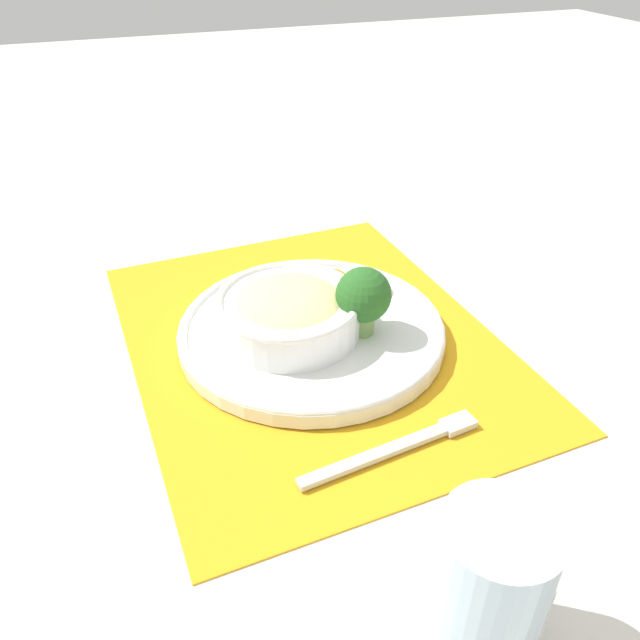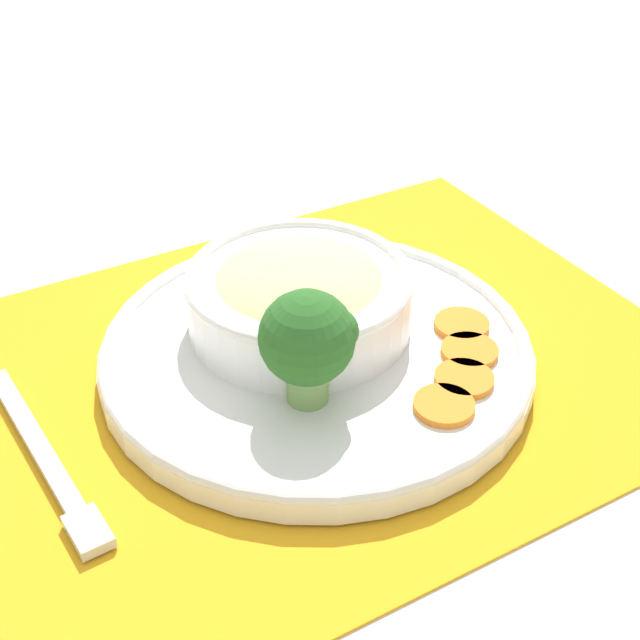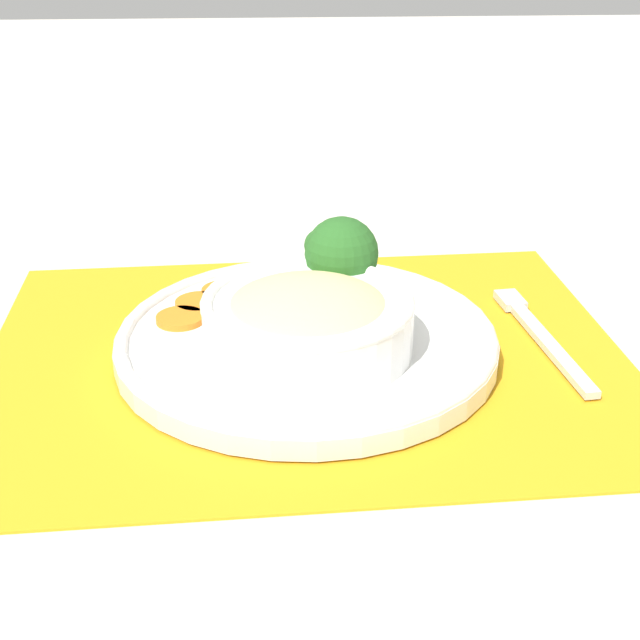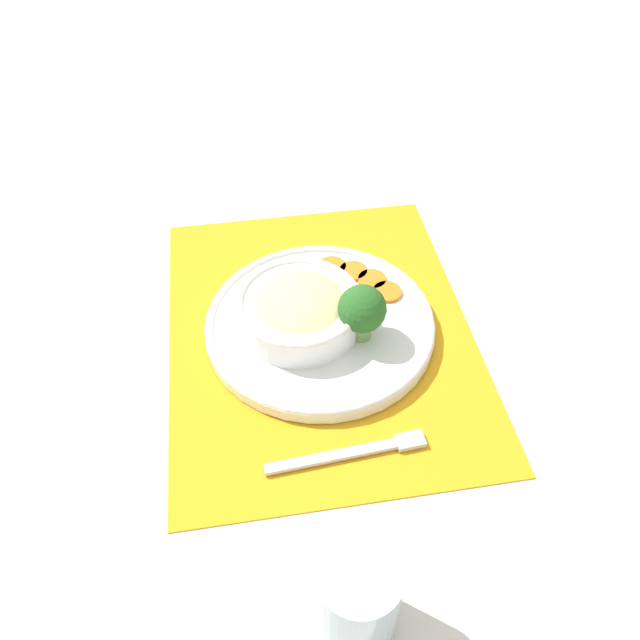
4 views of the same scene
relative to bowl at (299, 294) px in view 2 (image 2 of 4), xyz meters
name	(u,v)px [view 2 (image 2 of 4)]	position (x,y,z in m)	size (l,w,h in m)	color
ground_plane	(317,367)	(0.00, 0.03, -0.05)	(4.00, 4.00, 0.00)	beige
placemat	(317,365)	(0.00, 0.03, -0.04)	(0.52, 0.42, 0.00)	orange
plate	(316,350)	(0.00, 0.03, -0.03)	(0.30, 0.30, 0.02)	white
bowl	(299,294)	(0.00, 0.00, 0.00)	(0.16, 0.16, 0.05)	white
broccoli_floret	(308,340)	(0.03, 0.07, 0.02)	(0.06, 0.06, 0.08)	#759E51
carrot_slice_near	(444,406)	(-0.04, 0.12, -0.02)	(0.04, 0.04, 0.01)	orange
carrot_slice_middle	(464,379)	(-0.07, 0.11, -0.02)	(0.04, 0.04, 0.01)	orange
carrot_slice_far	(470,351)	(-0.09, 0.08, -0.02)	(0.04, 0.04, 0.01)	orange
carrot_slice_extra	(462,325)	(-0.10, 0.06, -0.02)	(0.04, 0.04, 0.01)	orange
fork	(53,471)	(0.19, 0.05, -0.04)	(0.04, 0.18, 0.01)	silver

